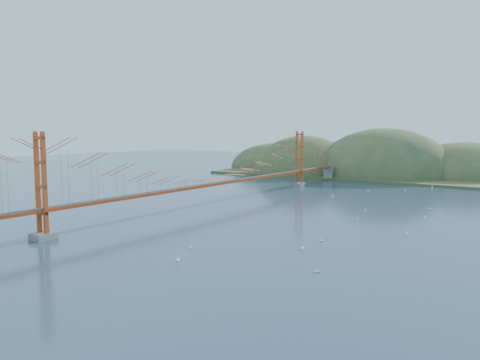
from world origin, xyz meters
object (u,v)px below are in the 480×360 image
Objects in this scene: sailboat_2 at (321,240)px; sailboat_1 at (425,218)px; bridge at (213,161)px; sailboat_0 at (303,247)px.

sailboat_1 is (6.01, 19.84, 0.00)m from sailboat_2.
sailboat_0 is (25.15, -17.88, -6.86)m from bridge.
bridge is 158.06× the size of sailboat_2.
sailboat_0 is (-6.16, -23.93, 0.01)m from sailboat_1.
bridge is 32.62m from sailboat_1.
sailboat_1 is at bearing 73.14° from sailboat_2.
sailboat_1 reaches higher than sailboat_2.
sailboat_0 is at bearing -92.05° from sailboat_2.
sailboat_0 reaches higher than sailboat_2.
sailboat_2 is 0.99× the size of sailboat_1.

